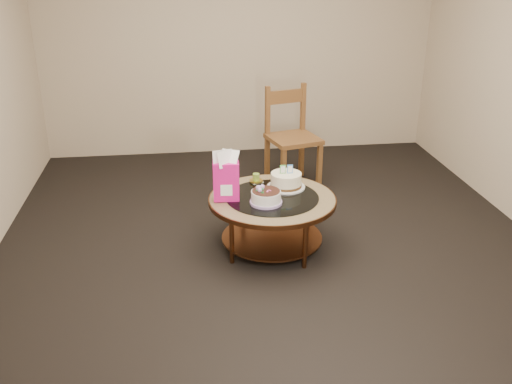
{
  "coord_description": "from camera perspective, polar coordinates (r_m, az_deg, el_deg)",
  "views": [
    {
      "loc": [
        -0.67,
        -4.09,
        2.28
      ],
      "look_at": [
        -0.13,
        0.02,
        0.5
      ],
      "focal_mm": 40.0,
      "sensor_mm": 36.0,
      "label": 1
    }
  ],
  "objects": [
    {
      "name": "dining_chair",
      "position": [
        5.83,
        3.58,
        5.56
      ],
      "size": [
        0.57,
        0.57,
        1.01
      ],
      "rotation": [
        0.0,
        0.0,
        0.26
      ],
      "color": "brown",
      "rests_on": "ground"
    },
    {
      "name": "pillar_candle",
      "position": [
        4.8,
        0.01,
        1.29
      ],
      "size": [
        0.13,
        0.13,
        0.09
      ],
      "rotation": [
        0.0,
        0.0,
        0.41
      ],
      "color": "tan",
      "rests_on": "coffee_table"
    },
    {
      "name": "room_walls",
      "position": [
        4.21,
        1.81,
        13.15
      ],
      "size": [
        4.52,
        5.02,
        2.61
      ],
      "color": "tan",
      "rests_on": "ground"
    },
    {
      "name": "ground",
      "position": [
        4.73,
        1.58,
        -5.57
      ],
      "size": [
        5.0,
        5.0,
        0.0
      ],
      "primitive_type": "plane",
      "color": "black",
      "rests_on": "ground"
    },
    {
      "name": "cream_cake",
      "position": [
        4.68,
        3.03,
        1.14
      ],
      "size": [
        0.31,
        0.31,
        0.2
      ],
      "rotation": [
        0.0,
        0.0,
        -0.02
      ],
      "color": "silver",
      "rests_on": "coffee_table"
    },
    {
      "name": "coffee_table",
      "position": [
        4.56,
        1.63,
        -1.41
      ],
      "size": [
        1.02,
        1.02,
        0.46
      ],
      "color": "brown",
      "rests_on": "ground"
    },
    {
      "name": "decorated_cake",
      "position": [
        4.39,
        0.99,
        -0.56
      ],
      "size": [
        0.25,
        0.25,
        0.15
      ],
      "rotation": [
        0.0,
        0.0,
        0.22
      ],
      "color": "#A688C0",
      "rests_on": "coffee_table"
    },
    {
      "name": "gift_bag",
      "position": [
        4.41,
        -3.01,
        1.61
      ],
      "size": [
        0.21,
        0.16,
        0.4
      ],
      "rotation": [
        0.0,
        0.0,
        -0.07
      ],
      "color": "#E81592",
      "rests_on": "coffee_table"
    }
  ]
}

